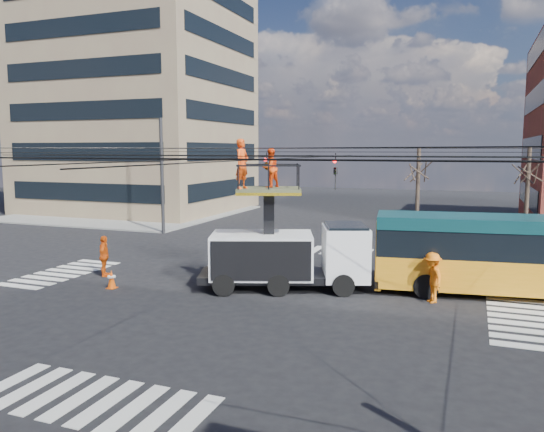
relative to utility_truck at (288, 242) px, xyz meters
The scene contains 11 objects.
ground 2.52m from the utility_truck, 129.75° to the right, with size 120.00×120.00×0.00m, color black.
sidewalk_nw 29.66m from the utility_truck, 137.92° to the left, with size 18.00×18.00×0.12m, color slate.
crosswalks 2.51m from the utility_truck, 129.75° to the right, with size 22.40×22.40×0.02m, color silver, non-canonical shape.
building_tower 34.87m from the utility_truck, 135.16° to the left, with size 18.06×16.06×30.00m.
overhead_network 2.61m from the utility_truck, 143.87° to the right, with size 24.24×24.24×8.00m.
tree_a 13.24m from the utility_truck, 71.90° to the left, with size 2.00×2.00×6.00m.
tree_b 16.12m from the utility_truck, 50.88° to the left, with size 2.00×2.00×6.00m.
utility_truck is the anchor object (origin of this frame).
traffic_cone 7.65m from the utility_truck, 159.55° to the right, with size 0.36×0.36×0.78m, color #FF580A.
worker_ground 8.77m from the utility_truck, behind, with size 1.12×0.46×1.90m, color #CE4C0D.
flagger 5.93m from the utility_truck, ahead, with size 1.26×0.72×1.95m, color orange.
Camera 1 is at (8.11, -19.53, 5.85)m, focal length 35.00 mm.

